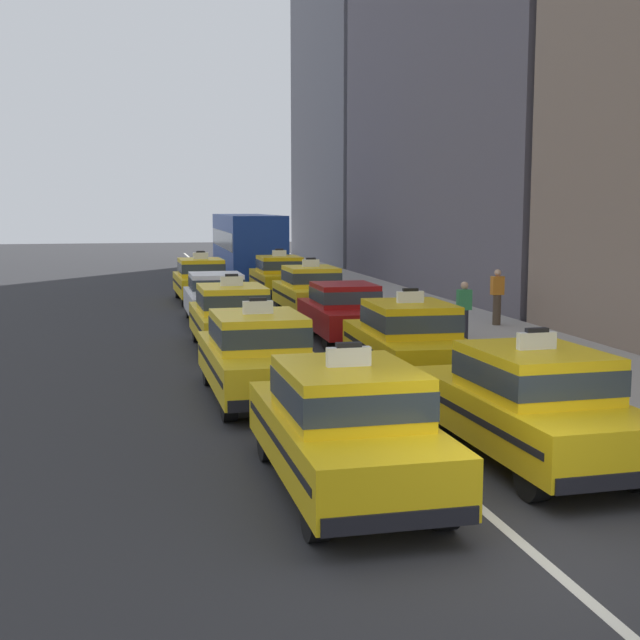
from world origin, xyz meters
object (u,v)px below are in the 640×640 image
taxi_left_second (257,354)px  pedestrian_near_crosswalk (497,297)px  taxi_left_nearest (346,425)px  taxi_right_second (408,339)px  taxi_right_fourth (310,290)px  taxi_left_fifth (201,279)px  taxi_left_third (232,316)px  sedan_left_fourth (216,297)px  taxi_right_fifth (279,275)px  pedestrian_mid_block (464,311)px  taxi_right_nearest (531,402)px  sedan_right_third (344,310)px  bus_right_sixth (247,243)px

taxi_left_second → pedestrian_near_crosswalk: size_ratio=2.78×
taxi_left_nearest → pedestrian_near_crosswalk: (7.92, 13.15, 0.11)m
taxi_right_second → taxi_right_fourth: 10.89m
taxi_left_fifth → taxi_right_fourth: (3.22, -5.10, 0.00)m
taxi_left_third → sedan_left_fourth: size_ratio=1.06×
sedan_left_fourth → taxi_right_second: bearing=-72.5°
taxi_right_fifth → taxi_left_nearest: bearing=-97.7°
sedan_left_fourth → pedestrian_mid_block: (5.92, -5.74, 0.08)m
taxi_right_nearest → pedestrian_mid_block: (2.98, 9.93, 0.05)m
sedan_right_third → taxi_left_third: bearing=-165.2°
taxi_right_nearest → bus_right_sixth: 32.15m
bus_right_sixth → taxi_left_third: bearing=-98.6°
taxi_right_fifth → pedestrian_near_crosswalk: bearing=-65.7°
taxi_left_second → taxi_right_nearest: same height
taxi_left_fifth → sedan_right_third: taxi_left_fifth is taller
taxi_left_third → taxi_right_second: bearing=-55.3°
taxi_right_second → pedestrian_near_crosswalk: 8.18m
taxi_left_third → taxi_right_second: size_ratio=0.99×
bus_right_sixth → taxi_left_second: bearing=-97.2°
taxi_right_nearest → taxi_right_second: 5.93m
taxi_right_second → bus_right_sixth: bus_right_sixth is taller
taxi_right_fourth → taxi_left_fifth: bearing=122.3°
bus_right_sixth → pedestrian_mid_block: bus_right_sixth is taller
sedan_right_third → taxi_right_fourth: size_ratio=0.94×
taxi_right_second → taxi_right_nearest: bearing=-91.3°
taxi_right_fourth → pedestrian_mid_block: size_ratio=2.96×
taxi_left_fifth → pedestrian_near_crosswalk: 12.35m
taxi_left_fifth → bus_right_sixth: bus_right_sixth is taller
sedan_right_third → taxi_right_fourth: taxi_right_fourth is taller
taxi_left_nearest → sedan_right_third: bearing=76.1°
taxi_left_third → taxi_right_nearest: 10.94m
taxi_right_fifth → bus_right_sixth: (-0.09, 9.15, 0.94)m
sedan_left_fourth → taxi_right_fourth: taxi_right_fourth is taller
taxi_right_nearest → taxi_right_fourth: 16.82m
taxi_left_third → sedan_left_fourth: bearing=88.9°
taxi_left_third → taxi_right_nearest: bearing=-73.8°
sedan_left_fourth → sedan_right_third: size_ratio=1.00×
sedan_left_fourth → taxi_left_fifth: bearing=89.7°
sedan_right_third → pedestrian_mid_block: 3.21m
taxi_left_second → taxi_left_nearest: bearing=-86.4°
taxi_right_second → pedestrian_mid_block: taxi_right_second is taller
taxi_left_fifth → taxi_right_second: (3.05, -15.99, 0.00)m
taxi_right_second → pedestrian_near_crosswalk: taxi_right_second is taller
bus_right_sixth → pedestrian_near_crosswalk: bus_right_sixth is taller
pedestrian_near_crosswalk → pedestrian_mid_block: bearing=-129.1°
taxi_left_third → sedan_right_third: size_ratio=1.06×
taxi_right_nearest → sedan_right_third: size_ratio=1.07×
taxi_left_third → pedestrian_near_crosswalk: (8.09, 1.96, 0.11)m
taxi_left_third → pedestrian_mid_block: size_ratio=2.97×
taxi_left_fifth → sedan_right_third: (3.01, -10.57, -0.03)m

